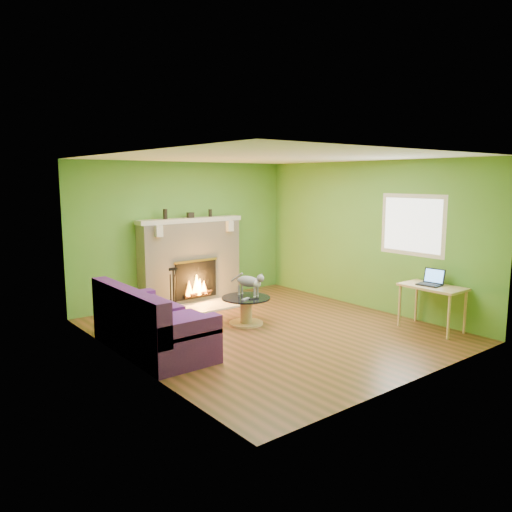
# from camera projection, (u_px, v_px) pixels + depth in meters

# --- Properties ---
(floor) EXTENTS (5.00, 5.00, 0.00)m
(floor) POSITION_uv_depth(u_px,v_px,m) (270.00, 330.00, 7.62)
(floor) COLOR #513417
(floor) RESTS_ON ground
(ceiling) EXTENTS (5.00, 5.00, 0.00)m
(ceiling) POSITION_uv_depth(u_px,v_px,m) (271.00, 157.00, 7.23)
(ceiling) COLOR white
(ceiling) RESTS_ON wall_back
(wall_back) EXTENTS (5.00, 0.00, 5.00)m
(wall_back) POSITION_uv_depth(u_px,v_px,m) (185.00, 232.00, 9.36)
(wall_back) COLOR #548A2D
(wall_back) RESTS_ON floor
(wall_front) EXTENTS (5.00, 0.00, 5.00)m
(wall_front) POSITION_uv_depth(u_px,v_px,m) (417.00, 270.00, 5.49)
(wall_front) COLOR #548A2D
(wall_front) RESTS_ON floor
(wall_left) EXTENTS (0.00, 5.00, 5.00)m
(wall_left) POSITION_uv_depth(u_px,v_px,m) (129.00, 261.00, 6.04)
(wall_left) COLOR #548A2D
(wall_left) RESTS_ON floor
(wall_right) EXTENTS (0.00, 5.00, 5.00)m
(wall_right) POSITION_uv_depth(u_px,v_px,m) (368.00, 235.00, 8.80)
(wall_right) COLOR #548A2D
(wall_right) RESTS_ON floor
(window_frame) EXTENTS (0.00, 1.20, 1.20)m
(window_frame) POSITION_uv_depth(u_px,v_px,m) (412.00, 225.00, 8.06)
(window_frame) COLOR silver
(window_frame) RESTS_ON wall_right
(window_pane) EXTENTS (0.00, 1.06, 1.06)m
(window_pane) POSITION_uv_depth(u_px,v_px,m) (412.00, 225.00, 8.06)
(window_pane) COLOR white
(window_pane) RESTS_ON wall_right
(fireplace) EXTENTS (2.10, 0.46, 1.58)m
(fireplace) POSITION_uv_depth(u_px,v_px,m) (191.00, 261.00, 9.30)
(fireplace) COLOR #C0B69F
(fireplace) RESTS_ON floor
(hearth) EXTENTS (1.50, 0.75, 0.03)m
(hearth) POSITION_uv_depth(u_px,v_px,m) (206.00, 306.00, 9.01)
(hearth) COLOR beige
(hearth) RESTS_ON floor
(mantel) EXTENTS (2.10, 0.28, 0.08)m
(mantel) POSITION_uv_depth(u_px,v_px,m) (191.00, 220.00, 9.17)
(mantel) COLOR beige
(mantel) RESTS_ON fireplace
(sofa) EXTENTS (0.90, 1.99, 0.89)m
(sofa) POSITION_uv_depth(u_px,v_px,m) (149.00, 326.00, 6.67)
(sofa) COLOR #471A65
(sofa) RESTS_ON floor
(coffee_table) EXTENTS (0.77, 0.77, 0.44)m
(coffee_table) POSITION_uv_depth(u_px,v_px,m) (246.00, 309.00, 7.91)
(coffee_table) COLOR tan
(coffee_table) RESTS_ON floor
(desk) EXTENTS (0.54, 0.93, 0.69)m
(desk) POSITION_uv_depth(u_px,v_px,m) (433.00, 291.00, 7.56)
(desk) COLOR tan
(desk) RESTS_ON floor
(cat) EXTENTS (0.39, 0.65, 0.38)m
(cat) POSITION_uv_depth(u_px,v_px,m) (248.00, 284.00, 7.94)
(cat) COLOR slate
(cat) RESTS_ON coffee_table
(remote_silver) EXTENTS (0.17, 0.11, 0.02)m
(remote_silver) POSITION_uv_depth(u_px,v_px,m) (246.00, 299.00, 7.73)
(remote_silver) COLOR gray
(remote_silver) RESTS_ON coffee_table
(remote_black) EXTENTS (0.16, 0.06, 0.02)m
(remote_black) POSITION_uv_depth(u_px,v_px,m) (254.00, 299.00, 7.76)
(remote_black) COLOR black
(remote_black) RESTS_ON coffee_table
(laptop) EXTENTS (0.32, 0.36, 0.25)m
(laptop) POSITION_uv_depth(u_px,v_px,m) (430.00, 277.00, 7.56)
(laptop) COLOR black
(laptop) RESTS_ON desk
(fire_tools) EXTENTS (0.20, 0.20, 0.74)m
(fire_tools) POSITION_uv_depth(u_px,v_px,m) (174.00, 288.00, 8.72)
(fire_tools) COLOR black
(fire_tools) RESTS_ON hearth
(mantel_vase_left) EXTENTS (0.08, 0.08, 0.18)m
(mantel_vase_left) POSITION_uv_depth(u_px,v_px,m) (165.00, 214.00, 8.86)
(mantel_vase_left) COLOR black
(mantel_vase_left) RESTS_ON mantel
(mantel_vase_right) EXTENTS (0.07, 0.07, 0.14)m
(mantel_vase_right) POSITION_uv_depth(u_px,v_px,m) (210.00, 213.00, 9.45)
(mantel_vase_right) COLOR black
(mantel_vase_right) RESTS_ON mantel
(mantel_box) EXTENTS (0.12, 0.08, 0.10)m
(mantel_box) POSITION_uv_depth(u_px,v_px,m) (190.00, 215.00, 9.19)
(mantel_box) COLOR black
(mantel_box) RESTS_ON mantel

